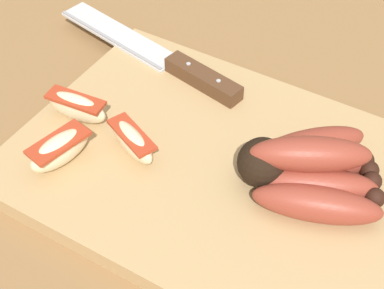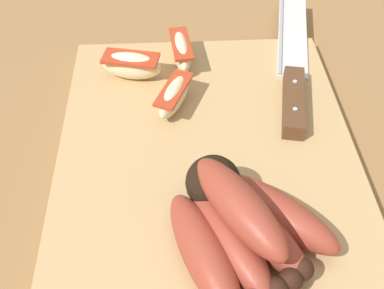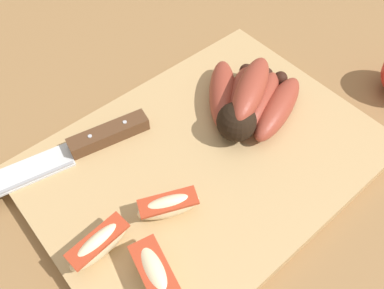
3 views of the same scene
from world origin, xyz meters
name	(u,v)px [view 2 (image 2 of 3)]	position (x,y,z in m)	size (l,w,h in m)	color
ground_plane	(209,185)	(0.00, 0.00, 0.00)	(6.00, 6.00, 0.00)	olive
cutting_board	(205,168)	(-0.01, 0.00, 0.01)	(0.41, 0.30, 0.02)	tan
banana_bunch	(237,222)	(0.07, 0.02, 0.04)	(0.15, 0.16, 0.06)	black
chefs_knife	(293,75)	(-0.13, 0.11, 0.03)	(0.28, 0.08, 0.02)	silver
apple_wedge_near	(174,96)	(-0.09, -0.03, 0.04)	(0.07, 0.05, 0.03)	beige
apple_wedge_middle	(181,51)	(-0.17, -0.02, 0.04)	(0.07, 0.03, 0.03)	beige
apple_wedge_far	(131,65)	(-0.15, -0.08, 0.04)	(0.04, 0.07, 0.03)	beige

